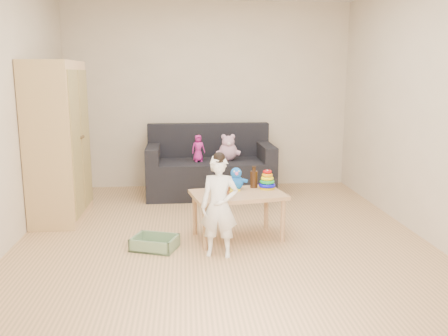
{
  "coord_description": "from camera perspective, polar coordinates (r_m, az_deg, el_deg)",
  "views": [
    {
      "loc": [
        -0.36,
        -4.55,
        1.61
      ],
      "look_at": [
        0.05,
        0.25,
        0.65
      ],
      "focal_mm": 38.0,
      "sensor_mm": 36.0,
      "label": 1
    }
  ],
  "objects": [
    {
      "name": "room",
      "position": [
        4.58,
        -0.36,
        7.38
      ],
      "size": [
        4.5,
        4.5,
        4.5
      ],
      "color": "tan",
      "rests_on": "ground"
    },
    {
      "name": "wardrobe",
      "position": [
        5.54,
        -19.35,
        3.0
      ],
      "size": [
        0.49,
        0.97,
        1.75
      ],
      "primitive_type": "cube",
      "color": "#DCAA78",
      "rests_on": "ground"
    },
    {
      "name": "sofa",
      "position": [
        6.39,
        -1.66,
        -1.16
      ],
      "size": [
        1.69,
        0.86,
        0.47
      ],
      "primitive_type": "cube",
      "rotation": [
        0.0,
        0.0,
        0.01
      ],
      "color": "black",
      "rests_on": "ground"
    },
    {
      "name": "play_table",
      "position": [
        4.71,
        1.67,
        -5.76
      ],
      "size": [
        0.97,
        0.72,
        0.47
      ],
      "primitive_type": "cube",
      "rotation": [
        0.0,
        0.0,
        0.19
      ],
      "color": "tan",
      "rests_on": "ground"
    },
    {
      "name": "storage_bin",
      "position": [
        4.53,
        -8.32,
        -8.88
      ],
      "size": [
        0.47,
        0.41,
        0.12
      ],
      "primitive_type": null,
      "rotation": [
        0.0,
        0.0,
        -0.34
      ],
      "color": "gray",
      "rests_on": "ground"
    },
    {
      "name": "toddler",
      "position": [
        4.2,
        -0.58,
        -4.79
      ],
      "size": [
        0.37,
        0.28,
        0.89
      ],
      "primitive_type": "imported",
      "rotation": [
        0.0,
        0.0,
        -0.21
      ],
      "color": "white",
      "rests_on": "ground"
    },
    {
      "name": "pink_bear",
      "position": [
        6.32,
        0.5,
        2.26
      ],
      "size": [
        0.26,
        0.23,
        0.3
      ],
      "primitive_type": null,
      "rotation": [
        0.0,
        0.0,
        -0.02
      ],
      "color": "#CF98B6",
      "rests_on": "sofa"
    },
    {
      "name": "doll",
      "position": [
        6.24,
        -3.12,
        2.35
      ],
      "size": [
        0.2,
        0.16,
        0.35
      ],
      "primitive_type": "imported",
      "rotation": [
        0.0,
        0.0,
        0.24
      ],
      "color": "#C82594",
      "rests_on": "sofa"
    },
    {
      "name": "ring_stacker",
      "position": [
        4.81,
        5.21,
        -1.6
      ],
      "size": [
        0.17,
        0.17,
        0.19
      ],
      "color": "gold",
      "rests_on": "play_table"
    },
    {
      "name": "brown_bottle",
      "position": [
        4.85,
        3.62,
        -1.26
      ],
      "size": [
        0.08,
        0.08,
        0.22
      ],
      "color": "black",
      "rests_on": "play_table"
    },
    {
      "name": "blue_plush",
      "position": [
        4.76,
        1.45,
        -1.23
      ],
      "size": [
        0.2,
        0.17,
        0.23
      ],
      "primitive_type": null,
      "rotation": [
        0.0,
        0.0,
        0.11
      ],
      "color": "#1A72F2",
      "rests_on": "play_table"
    },
    {
      "name": "wooden_figure",
      "position": [
        4.57,
        0.45,
        -2.57
      ],
      "size": [
        0.04,
        0.03,
        0.1
      ],
      "primitive_type": null,
      "rotation": [
        0.0,
        0.0,
        0.02
      ],
      "color": "brown",
      "rests_on": "play_table"
    },
    {
      "name": "yellow_book",
      "position": [
        4.75,
        0.35,
        -2.6
      ],
      "size": [
        0.26,
        0.26,
        0.01
      ],
      "primitive_type": "cube",
      "rotation": [
        0.0,
        0.0,
        0.4
      ],
      "color": "yellow",
      "rests_on": "play_table"
    }
  ]
}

